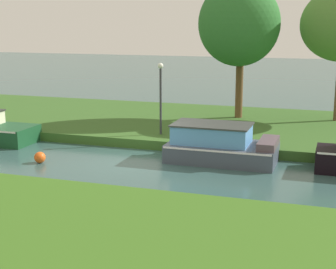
% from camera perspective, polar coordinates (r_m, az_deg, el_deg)
% --- Properties ---
extents(ground_plane, '(120.00, 120.00, 0.00)m').
position_cam_1_polar(ground_plane, '(19.94, -3.57, -3.05)').
color(ground_plane, '#31514E').
extents(riverbank_far, '(72.00, 10.00, 0.40)m').
position_cam_1_polar(riverbank_far, '(26.35, 2.07, 1.20)').
color(riverbank_far, '#345B22').
rests_on(riverbank_far, ground_plane).
extents(slate_barge, '(4.13, 2.24, 1.45)m').
position_cam_1_polar(slate_barge, '(20.04, 5.74, -1.18)').
color(slate_barge, '#414959').
rests_on(slate_barge, ground_plane).
extents(willow_tree_left, '(4.04, 3.48, 6.85)m').
position_cam_1_polar(willow_tree_left, '(26.24, 7.79, 11.91)').
color(willow_tree_left, brown).
rests_on(willow_tree_left, riverbank_far).
extents(lamp_post, '(0.24, 0.24, 3.13)m').
position_cam_1_polar(lamp_post, '(22.59, -0.82, 4.87)').
color(lamp_post, '#333338').
rests_on(lamp_post, riverbank_far).
extents(mooring_post_near, '(0.19, 0.19, 0.76)m').
position_cam_1_polar(mooring_post_near, '(21.61, 5.15, 0.25)').
color(mooring_post_near, '#4C342C').
rests_on(mooring_post_near, riverbank_far).
extents(channel_buoy, '(0.43, 0.43, 0.43)m').
position_cam_1_polar(channel_buoy, '(20.35, -13.87, -2.46)').
color(channel_buoy, '#E55919').
rests_on(channel_buoy, ground_plane).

